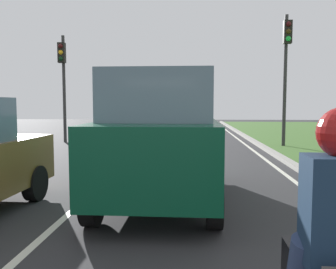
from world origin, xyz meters
name	(u,v)px	position (x,y,z in m)	size (l,w,h in m)	color
ground_plane	(152,159)	(0.00, 14.00, 0.00)	(60.00, 60.00, 0.00)	#2D2D30
lane_line_center	(131,159)	(-0.70, 14.00, 0.00)	(0.12, 32.00, 0.01)	silver
lane_line_right_edge	(266,160)	(3.60, 14.00, 0.00)	(0.12, 32.00, 0.01)	silver
curb_right	(282,158)	(4.10, 14.00, 0.06)	(0.24, 48.00, 0.12)	#9E9B93
car_suv_ahead	(162,137)	(0.72, 9.05, 1.17)	(2.00, 4.52, 2.28)	#0C472D
traffic_light_near_right	(286,59)	(5.01, 17.44, 3.57)	(0.32, 0.50, 5.31)	#2D2D2D
traffic_light_overhead_left	(63,71)	(-4.60, 18.80, 3.24)	(0.32, 0.50, 4.86)	#2D2D2D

